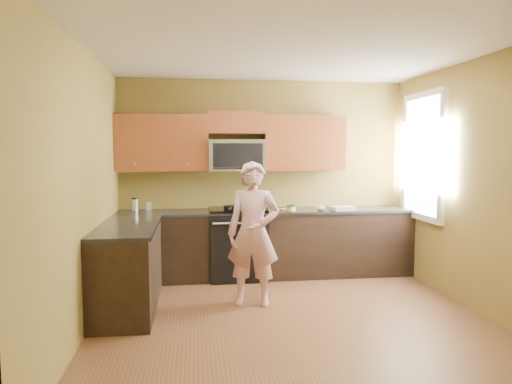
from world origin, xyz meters
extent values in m
plane|color=brown|center=(0.00, 0.00, 0.00)|extent=(4.00, 4.00, 0.00)
plane|color=white|center=(0.00, 0.00, 2.70)|extent=(4.00, 4.00, 0.00)
plane|color=brown|center=(0.00, 2.00, 1.35)|extent=(4.00, 0.00, 4.00)
plane|color=brown|center=(0.00, -2.00, 1.35)|extent=(4.00, 0.00, 4.00)
plane|color=brown|center=(-2.00, 0.00, 1.35)|extent=(0.00, 4.00, 4.00)
plane|color=brown|center=(2.00, 0.00, 1.35)|extent=(0.00, 4.00, 4.00)
cube|color=black|center=(0.00, 1.70, 0.44)|extent=(4.00, 0.60, 0.88)
cube|color=black|center=(-1.70, 0.60, 0.44)|extent=(0.60, 1.60, 0.88)
cube|color=black|center=(0.00, 1.69, 0.90)|extent=(4.00, 0.62, 0.04)
cube|color=black|center=(-1.69, 0.60, 0.90)|extent=(0.62, 1.60, 0.04)
cube|color=brown|center=(-0.40, 1.83, 2.10)|extent=(0.76, 0.33, 0.30)
imported|color=#D36978|center=(-0.33, 0.56, 0.80)|extent=(0.67, 0.52, 1.60)
cube|color=#B27F47|center=(0.23, 1.68, 0.93)|extent=(0.14, 0.14, 0.01)
ellipsoid|color=silver|center=(-0.12, 1.45, 0.95)|extent=(0.12, 0.13, 0.06)
ellipsoid|color=silver|center=(0.71, 1.54, 0.95)|extent=(0.16, 0.17, 0.07)
cube|color=silver|center=(1.01, 1.54, 0.95)|extent=(0.33, 0.28, 0.05)
cylinder|color=silver|center=(-1.58, 1.75, 0.98)|extent=(0.08, 0.08, 0.12)
camera|label=1|loc=(-0.98, -4.52, 1.71)|focal=32.73mm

